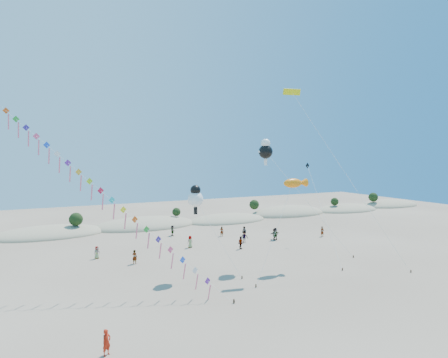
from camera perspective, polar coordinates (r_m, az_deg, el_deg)
ground at (r=30.57m, az=10.97°, el=-21.49°), size 160.00×160.00×0.00m
dune_ridge at (r=70.69m, az=-11.01°, el=-6.94°), size 145.30×11.49×5.57m
kite_train at (r=39.15m, az=-22.55°, el=2.02°), size 23.98×20.22×23.44m
fish_kite at (r=44.60m, az=10.80°, el=-0.63°), size 9.66×5.22×10.28m
cartoon_kite_low at (r=40.39m, az=-4.36°, el=-2.81°), size 4.70×4.38×9.79m
cartoon_kite_high at (r=45.71m, az=6.38°, el=4.39°), size 11.84×4.73×14.98m
parafoil_kite at (r=46.20m, az=10.69°, el=12.30°), size 10.58×9.94×20.88m
dark_kite at (r=53.56m, az=13.97°, el=-2.20°), size 6.70×14.40×11.88m
flyer_foreground at (r=27.46m, az=-17.46°, el=-22.65°), size 0.75×0.68×1.71m
beachgoers at (r=56.62m, az=1.17°, el=-8.73°), size 34.90×14.28×1.89m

